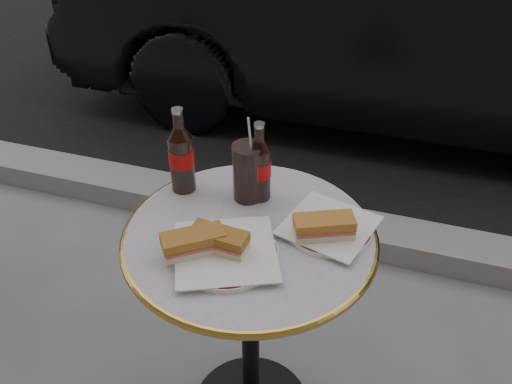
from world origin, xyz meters
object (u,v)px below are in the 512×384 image
(cola_bottle_right, at_px, (259,161))
(parked_car, at_px, (423,5))
(cola_bottle_left, at_px, (181,150))
(cola_glass, at_px, (247,172))
(bistro_table, at_px, (251,333))
(plate_right, at_px, (329,228))
(plate_left, at_px, (226,254))

(cola_bottle_right, distance_m, parked_car, 2.06)
(cola_bottle_left, xyz_separation_m, parked_car, (0.48, 2.06, -0.22))
(cola_bottle_right, distance_m, cola_glass, 0.04)
(bistro_table, distance_m, cola_bottle_right, 0.50)
(bistro_table, distance_m, parked_car, 2.21)
(cola_glass, distance_m, parked_car, 2.08)
(bistro_table, distance_m, cola_bottle_left, 0.55)
(cola_bottle_right, relative_size, parked_car, 0.06)
(plate_right, bearing_deg, plate_left, -141.21)
(bistro_table, xyz_separation_m, cola_glass, (-0.05, 0.14, 0.45))
(bistro_table, bearing_deg, parked_car, 83.32)
(plate_right, distance_m, parked_car, 2.12)
(plate_left, height_order, plate_right, plate_left)
(plate_left, bearing_deg, bistro_table, 74.37)
(plate_right, relative_size, cola_glass, 1.33)
(cola_glass, height_order, parked_car, parked_car)
(cola_bottle_right, relative_size, cola_glass, 1.38)
(bistro_table, xyz_separation_m, parked_car, (0.26, 2.18, 0.27))
(cola_bottle_right, bearing_deg, plate_left, -90.96)
(plate_left, bearing_deg, parked_car, 82.94)
(plate_left, distance_m, cola_bottle_right, 0.26)
(bistro_table, distance_m, plate_right, 0.42)
(bistro_table, relative_size, cola_glass, 4.61)
(plate_left, xyz_separation_m, cola_glass, (-0.02, 0.23, 0.07))
(plate_left, distance_m, plate_right, 0.26)
(plate_left, height_order, parked_car, parked_car)
(bistro_table, bearing_deg, cola_bottle_left, 151.48)
(parked_car, bearing_deg, cola_glass, 170.65)
(plate_right, height_order, cola_bottle_right, cola_bottle_right)
(plate_left, distance_m, cola_glass, 0.24)
(cola_bottle_right, height_order, cola_glass, cola_bottle_right)
(bistro_table, height_order, cola_bottle_right, cola_bottle_right)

